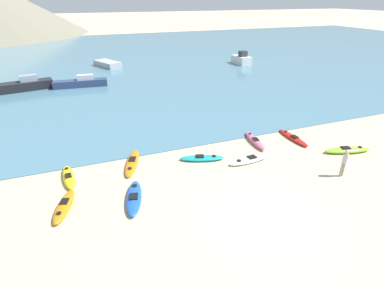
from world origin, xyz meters
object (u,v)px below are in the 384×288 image
Objects in this scene: kayak_on_sand_8 at (64,206)px; kayak_on_sand_7 at (347,150)px; moored_boat_4 at (241,59)px; moored_boat_1 at (108,64)px; kayak_on_sand_0 at (132,162)px; kayak_on_sand_2 at (202,158)px; kayak_on_sand_6 at (255,141)px; person_near_foreground at (344,161)px; kayak_on_sand_1 at (69,177)px; kayak_on_sand_3 at (250,159)px; moored_boat_2 at (25,85)px; moored_boat_0 at (81,83)px; kayak_on_sand_4 at (293,138)px; kayak_on_sand_5 at (134,197)px.

kayak_on_sand_7 is at bearing -1.47° from kayak_on_sand_8.
moored_boat_4 is at bearing 47.26° from kayak_on_sand_8.
moored_boat_4 is (19.15, -5.29, 0.29)m from moored_boat_1.
kayak_on_sand_8 is at bearing -100.44° from moored_boat_1.
kayak_on_sand_0 reaches higher than kayak_on_sand_2.
kayak_on_sand_6 is 1.81× the size of person_near_foreground.
kayak_on_sand_1 is 0.56× the size of moored_boat_1.
kayak_on_sand_6 reaches higher than kayak_on_sand_7.
kayak_on_sand_0 is 1.02× the size of moored_boat_4.
kayak_on_sand_2 is 8.38m from kayak_on_sand_8.
moored_boat_2 is at bearing 123.33° from kayak_on_sand_3.
kayak_on_sand_6 reaches higher than kayak_on_sand_2.
moored_boat_1 is 0.84× the size of moored_boat_2.
kayak_on_sand_3 is at bearing -67.49° from moored_boat_0.
kayak_on_sand_0 reaches higher than kayak_on_sand_3.
kayak_on_sand_1 is at bearing -78.67° from moored_boat_2.
moored_boat_1 is (2.08, 29.42, 0.31)m from kayak_on_sand_0.
kayak_on_sand_7 reaches higher than kayak_on_sand_3.
person_near_foreground is (14.61, -5.24, 0.80)m from kayak_on_sand_1.
moored_boat_4 is at bearing 61.56° from kayak_on_sand_3.
kayak_on_sand_3 is 0.61× the size of moored_boat_1.
moored_boat_2 reaches higher than kayak_on_sand_4.
moored_boat_2 is at bearing 99.49° from kayak_on_sand_8.
moored_boat_1 reaches higher than kayak_on_sand_8.
kayak_on_sand_1 is 2.69m from kayak_on_sand_8.
kayak_on_sand_7 is (2.05, -2.94, 0.04)m from kayak_on_sand_4.
moored_boat_0 reaches higher than kayak_on_sand_8.
kayak_on_sand_2 reaches higher than kayak_on_sand_3.
moored_boat_0 is (-2.03, 19.41, 0.39)m from kayak_on_sand_0.
moored_boat_0 is at bearing -7.48° from moored_boat_2.
kayak_on_sand_0 is 8.63m from kayak_on_sand_6.
moored_boat_1 is at bearing 107.48° from kayak_on_sand_4.
kayak_on_sand_7 reaches higher than kayak_on_sand_2.
moored_boat_4 reaches higher than kayak_on_sand_5.
moored_boat_4 is at bearing 44.56° from kayak_on_sand_1.
kayak_on_sand_1 is 0.47× the size of moored_boat_0.
kayak_on_sand_0 is at bearing 162.06° from kayak_on_sand_3.
moored_boat_2 is (-18.74, 25.81, -0.36)m from person_near_foreground.
moored_boat_0 is at bearing 85.22° from kayak_on_sand_8.
kayak_on_sand_6 is 0.52× the size of moored_boat_0.
kayak_on_sand_3 is at bearing -24.25° from kayak_on_sand_2.
moored_boat_2 is at bearing 106.81° from kayak_on_sand_5.
kayak_on_sand_0 is 1.23× the size of kayak_on_sand_1.
kayak_on_sand_2 is 0.87× the size of moored_boat_4.
kayak_on_sand_3 is 4.87m from kayak_on_sand_4.
moored_boat_0 is at bearing 95.96° from kayak_on_sand_0.
person_near_foreground reaches higher than moored_boat_2.
moored_boat_0 is 1.19× the size of moored_boat_1.
kayak_on_sand_7 is (14.19, 0.09, 0.01)m from kayak_on_sand_5.
moored_boat_4 reaches higher than person_near_foreground.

